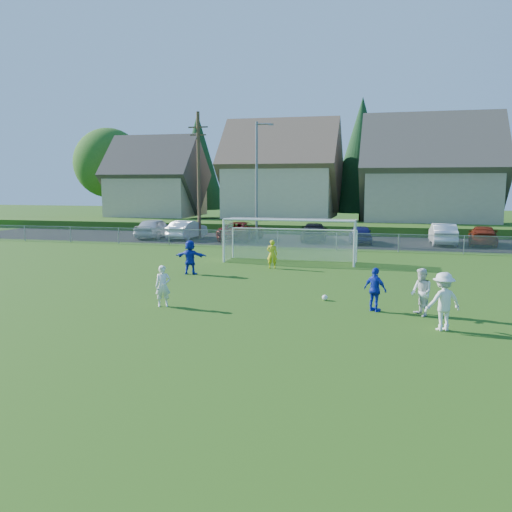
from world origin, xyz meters
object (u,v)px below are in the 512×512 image
Objects in this scene: car_a at (155,228)px; car_g at (483,236)px; player_blue_b at (190,257)px; soccer_goal at (291,233)px; player_white_b at (421,292)px; goalkeeper at (272,254)px; car_c at (242,231)px; car_d at (314,232)px; player_white_a at (163,286)px; player_white_c at (443,301)px; soccer_ball at (325,298)px; car_e at (360,234)px; player_blue_a at (375,290)px; car_f at (443,234)px; car_b at (187,230)px.

car_g is at bearing -177.13° from car_a.
soccer_goal is (4.04, 5.30, 0.78)m from player_blue_b.
player_white_b reaches higher than goalkeeper.
player_blue_b is 0.32× the size of car_c.
car_d reaches higher than car_g.
player_white_b reaches higher than car_c.
player_white_a is at bearing 65.39° from car_g.
player_white_c is 1.07× the size of player_blue_b.
soccer_ball is 21.32m from car_d.
player_white_c is at bearing -7.92° from player_white_b.
car_e is (3.56, -0.64, -0.02)m from car_d.
car_g is at bearing -172.26° from car_c.
player_white_a is 7.02m from player_blue_b.
player_blue_a is 0.39× the size of car_e.
car_a is at bearing 9.11° from car_g.
player_white_a reaches higher than car_d.
goalkeeper is at bearing 53.72° from car_f.
player_blue_a is at bearing -70.17° from player_white_c.
player_blue_b is at bearing 148.52° from soccer_ball.
car_c is at bearing 71.29° from player_white_a.
soccer_ball is at bearing 129.42° from car_a.
player_blue_b is at bearing 53.20° from car_g.
player_white_b is at bearing -156.11° from player_blue_a.
soccer_ball is at bearing -3.72° from player_white_a.
player_white_a is (-5.61, -2.44, 0.65)m from soccer_ball.
player_blue_b is 18.21m from car_a.
car_e is 0.86× the size of car_f.
car_g is at bearing -137.25° from player_blue_b.
player_white_b is 29.40m from car_a.
soccer_ball is at bearing -66.34° from player_white_c.
player_blue_a is at bearing 130.74° from car_a.
car_a is at bearing -2.75° from car_d.
player_white_a is 23.56m from car_e.
player_white_a is at bearing 78.04° from car_d.
soccer_goal is at bearing 49.63° from car_f.
car_d reaches higher than soccer_ball.
soccer_goal is (-6.60, 11.31, 0.81)m from player_white_b.
player_white_b is at bearing 132.68° from car_a.
car_d is (5.56, 0.90, -0.03)m from car_c.
player_white_c is at bearing 170.37° from player_blue_a.
goalkeeper is at bearing 134.64° from car_a.
car_b is 1.13× the size of car_e.
car_f is at bearing -132.19° from player_blue_b.
soccer_ball is 0.13× the size of player_blue_b.
player_white_a is 23.85m from car_b.
player_blue_b is 4.48m from goalkeeper.
player_blue_b is 0.42× the size of car_e.
player_white_c is at bearing -32.42° from player_white_a.
car_a is 0.98× the size of car_d.
car_c is 17.79m from car_g.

